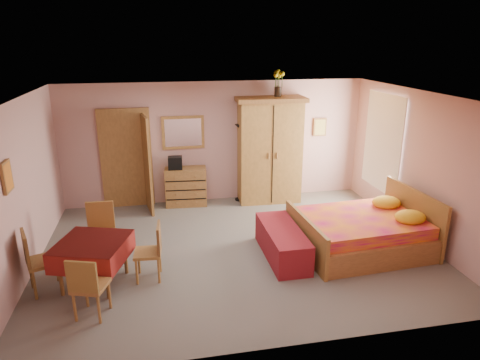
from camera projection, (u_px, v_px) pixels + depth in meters
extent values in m
plane|color=slate|center=(238.00, 249.00, 7.33)|extent=(6.50, 6.50, 0.00)
plane|color=brown|center=(237.00, 96.00, 6.51)|extent=(6.50, 6.50, 0.00)
cube|color=tan|center=(216.00, 142.00, 9.25)|extent=(6.50, 0.10, 2.60)
cube|color=tan|center=(281.00, 248.00, 4.59)|extent=(6.50, 0.10, 2.60)
cube|color=tan|center=(22.00, 190.00, 6.32)|extent=(0.10, 5.00, 2.60)
cube|color=tan|center=(419.00, 166.00, 7.51)|extent=(0.10, 5.00, 2.60)
cube|color=#9E6B35|center=(127.00, 160.00, 8.96)|extent=(1.06, 0.12, 2.15)
cube|color=white|center=(383.00, 143.00, 8.57)|extent=(0.08, 1.40, 1.95)
cube|color=orange|center=(7.00, 177.00, 5.64)|extent=(0.04, 0.32, 0.42)
cube|color=#D8BF59|center=(320.00, 127.00, 9.57)|extent=(0.30, 0.04, 0.40)
cube|color=olive|center=(186.00, 187.00, 9.19)|extent=(0.90, 0.50, 0.82)
cube|color=white|center=(183.00, 132.00, 9.02)|extent=(0.89, 0.06, 0.70)
cube|color=black|center=(175.00, 163.00, 8.96)|extent=(0.30, 0.23, 0.27)
cube|color=black|center=(240.00, 163.00, 9.31)|extent=(0.28, 0.28, 1.71)
cube|color=#A57838|center=(269.00, 150.00, 9.23)|extent=(1.48, 0.81, 2.28)
cube|color=yellow|center=(278.00, 83.00, 8.88)|extent=(0.22, 0.22, 0.55)
cube|color=#BE1254|center=(361.00, 223.00, 7.20)|extent=(2.21, 1.80, 0.98)
cube|color=maroon|center=(282.00, 242.00, 7.02)|extent=(0.56, 1.50, 0.50)
cube|color=maroon|center=(94.00, 263.00, 6.20)|extent=(1.18, 1.18, 0.69)
cube|color=#A36D37|center=(90.00, 285.00, 5.46)|extent=(0.50, 0.50, 0.88)
cube|color=olive|center=(100.00, 234.00, 6.82)|extent=(0.45, 0.45, 0.95)
cube|color=olive|center=(43.00, 260.00, 6.00)|extent=(0.55, 0.55, 0.94)
cube|color=#AF7B3B|center=(148.00, 252.00, 6.32)|extent=(0.42, 0.42, 0.86)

